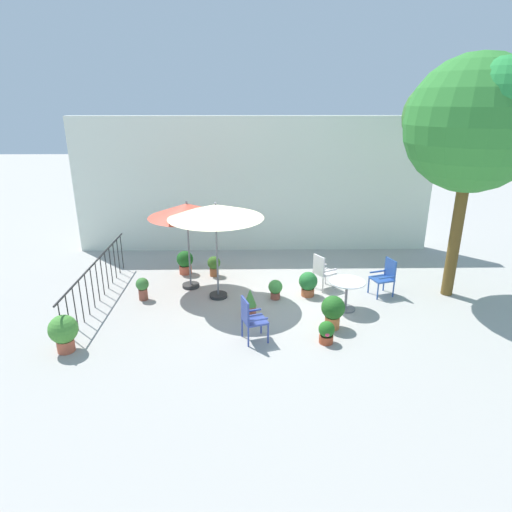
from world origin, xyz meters
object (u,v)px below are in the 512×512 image
at_px(patio_chair_1, 251,317).
at_px(potted_plant_7, 143,287).
at_px(potted_plant_4, 327,332).
at_px(cafe_table_0, 347,289).
at_px(potted_plant_3, 308,283).
at_px(patio_umbrella_0, 216,212).
at_px(potted_plant_0, 250,302).
at_px(potted_plant_1, 214,265).
at_px(potted_plant_8, 333,310).
at_px(potted_plant_6, 64,331).
at_px(patio_chair_2, 322,270).
at_px(patio_chair_0, 385,275).
at_px(patio_umbrella_1, 187,211).
at_px(potted_plant_2, 275,288).
at_px(shade_tree, 475,124).
at_px(potted_plant_5, 185,261).

bearing_deg(patio_chair_1, potted_plant_7, 142.95).
relative_size(patio_chair_1, potted_plant_4, 2.00).
distance_m(cafe_table_0, potted_plant_3, 1.11).
bearing_deg(patio_umbrella_0, cafe_table_0, -13.54).
distance_m(cafe_table_0, potted_plant_0, 2.25).
bearing_deg(potted_plant_1, potted_plant_0, -67.58).
bearing_deg(potted_plant_8, potted_plant_6, -171.32).
height_order(potted_plant_3, potted_plant_6, potted_plant_6).
xyz_separation_m(patio_umbrella_0, potted_plant_3, (2.23, 0.04, -1.83)).
bearing_deg(potted_plant_6, patio_chair_2, 27.66).
height_order(patio_chair_0, patio_chair_2, patio_chair_2).
distance_m(patio_umbrella_1, potted_plant_1, 1.96).
height_order(cafe_table_0, potted_plant_3, cafe_table_0).
bearing_deg(patio_chair_2, potted_plant_0, -142.38).
bearing_deg(patio_chair_0, potted_plant_0, -162.36).
distance_m(patio_umbrella_0, potted_plant_7, 2.59).
xyz_separation_m(potted_plant_4, potted_plant_6, (-5.12, -0.21, 0.19)).
distance_m(patio_umbrella_1, cafe_table_0, 4.29).
bearing_deg(potted_plant_0, potted_plant_4, -38.46).
bearing_deg(potted_plant_2, shade_tree, 3.10).
height_order(potted_plant_1, potted_plant_5, potted_plant_5).
bearing_deg(potted_plant_1, patio_umbrella_1, -126.05).
bearing_deg(patio_umbrella_0, patio_chair_1, -69.26).
relative_size(cafe_table_0, patio_chair_0, 0.90).
relative_size(patio_chair_1, potted_plant_5, 1.42).
relative_size(patio_chair_2, potted_plant_3, 1.50).
height_order(potted_plant_4, potted_plant_7, potted_plant_7).
distance_m(cafe_table_0, patio_chair_1, 2.61).
xyz_separation_m(patio_umbrella_1, potted_plant_2, (2.16, -0.75, -1.76)).
height_order(patio_chair_0, potted_plant_7, patio_chair_0).
relative_size(patio_chair_1, potted_plant_0, 1.44).
distance_m(patio_chair_1, potted_plant_4, 1.55).
bearing_deg(patio_chair_1, patio_chair_2, 53.86).
bearing_deg(potted_plant_1, patio_chair_1, -74.08).
relative_size(patio_chair_0, potted_plant_7, 1.63).
height_order(cafe_table_0, potted_plant_5, cafe_table_0).
bearing_deg(patio_chair_0, patio_umbrella_1, 173.61).
distance_m(patio_chair_2, potted_plant_8, 2.04).
bearing_deg(potted_plant_5, patio_umbrella_1, -74.46).
relative_size(potted_plant_6, potted_plant_7, 1.34).
relative_size(patio_umbrella_0, potted_plant_6, 3.17).
xyz_separation_m(potted_plant_2, potted_plant_6, (-4.21, -2.29, 0.16)).
relative_size(patio_umbrella_0, patio_chair_2, 2.58).
xyz_separation_m(potted_plant_0, potted_plant_8, (1.76, -0.61, 0.08)).
distance_m(shade_tree, cafe_table_0, 4.64).
height_order(cafe_table_0, patio_chair_1, patio_chair_1).
height_order(patio_chair_0, potted_plant_3, patio_chair_0).
height_order(patio_umbrella_0, potted_plant_0, patio_umbrella_0).
relative_size(cafe_table_0, potted_plant_7, 1.47).
relative_size(patio_chair_2, potted_plant_2, 1.90).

